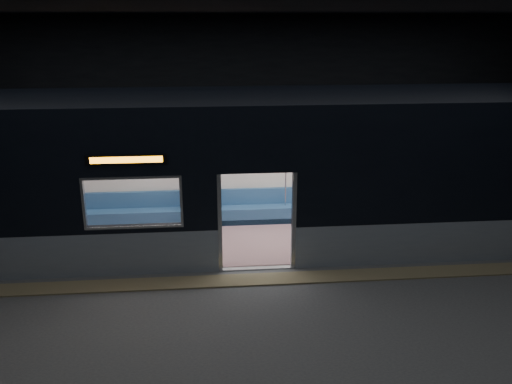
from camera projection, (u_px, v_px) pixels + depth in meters
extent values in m
cube|color=#47494C|center=(262.00, 294.00, 10.10)|extent=(24.00, 14.00, 0.01)
cube|color=black|center=(263.00, 13.00, 8.55)|extent=(24.00, 14.00, 0.04)
cube|color=black|center=(238.00, 103.00, 15.93)|extent=(24.00, 0.04, 5.00)
cube|color=#8C7F59|center=(259.00, 279.00, 10.61)|extent=(22.80, 0.50, 0.03)
cube|color=#8C97A7|center=(9.00, 258.00, 10.53)|extent=(8.30, 0.12, 0.90)
cube|color=#8C97A7|center=(486.00, 240.00, 11.38)|extent=(8.30, 0.12, 0.90)
cube|color=black|center=(497.00, 166.00, 10.89)|extent=(8.30, 0.12, 2.30)
cube|color=black|center=(257.00, 144.00, 10.28)|extent=(1.40, 0.12, 1.15)
cube|color=#B7BABC|center=(220.00, 223.00, 10.72)|extent=(0.08, 0.14, 2.05)
cube|color=#B7BABC|center=(294.00, 221.00, 10.85)|extent=(0.08, 0.14, 2.05)
cube|color=black|center=(126.00, 160.00, 10.07)|extent=(1.50, 0.04, 0.18)
cube|color=orange|center=(126.00, 160.00, 10.06)|extent=(1.34, 0.03, 0.12)
cube|color=beige|center=(246.00, 158.00, 13.33)|extent=(18.00, 0.12, 3.20)
cube|color=black|center=(251.00, 98.00, 11.45)|extent=(18.00, 3.00, 0.15)
cube|color=gray|center=(251.00, 240.00, 12.46)|extent=(17.76, 2.76, 0.04)
cube|color=beige|center=(251.00, 141.00, 11.73)|extent=(17.76, 2.76, 0.10)
cube|color=#2C5380|center=(247.00, 214.00, 13.45)|extent=(11.00, 0.48, 0.41)
cube|color=#2C5380|center=(247.00, 196.00, 13.50)|extent=(11.00, 0.10, 0.40)
cube|color=#7D5B61|center=(95.00, 257.00, 11.06)|extent=(4.40, 0.48, 0.41)
cube|color=#7D5B61|center=(408.00, 245.00, 11.64)|extent=(4.40, 0.48, 0.41)
cylinder|color=silver|center=(209.00, 211.00, 10.95)|extent=(0.04, 0.04, 2.26)
cylinder|color=silver|center=(208.00, 179.00, 13.08)|extent=(0.04, 0.04, 2.26)
cylinder|color=silver|center=(302.00, 208.00, 11.11)|extent=(0.04, 0.04, 2.26)
cylinder|color=silver|center=(286.00, 177.00, 13.25)|extent=(0.04, 0.04, 2.26)
cylinder|color=silver|center=(247.00, 148.00, 12.88)|extent=(11.00, 0.03, 0.03)
cube|color=black|center=(191.00, 208.00, 13.01)|extent=(0.18, 0.51, 0.17)
cube|color=black|center=(200.00, 208.00, 13.03)|extent=(0.18, 0.51, 0.17)
cylinder|color=black|center=(191.00, 222.00, 12.88)|extent=(0.12, 0.12, 0.43)
cylinder|color=black|center=(201.00, 222.00, 12.90)|extent=(0.12, 0.12, 0.43)
cube|color=#D56C7C|center=(196.00, 204.00, 13.21)|extent=(0.43, 0.24, 0.22)
cylinder|color=#D56C7C|center=(195.00, 189.00, 13.12)|extent=(0.41, 0.41, 0.56)
sphere|color=tan|center=(194.00, 174.00, 12.98)|extent=(0.23, 0.23, 0.23)
sphere|color=black|center=(194.00, 171.00, 13.01)|extent=(0.24, 0.24, 0.24)
cube|color=black|center=(195.00, 203.00, 12.89)|extent=(0.34, 0.31, 0.16)
cube|color=white|center=(443.00, 160.00, 13.73)|extent=(0.94, 0.03, 0.61)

